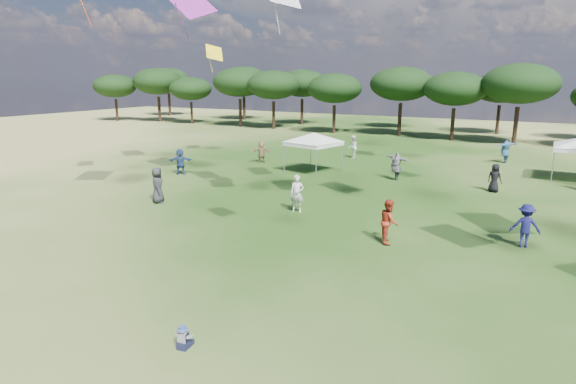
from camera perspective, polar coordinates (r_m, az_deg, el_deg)
name	(u,v)px	position (r m, az deg, el deg)	size (l,w,h in m)	color
tree_line	(513,86)	(53.77, 25.10, 11.34)	(108.78, 17.63, 7.77)	black
tent_left	(314,135)	(32.45, 3.06, 6.81)	(5.83, 5.83, 3.00)	gray
toddler	(184,338)	(12.40, -12.26, -16.56)	(0.42, 0.46, 0.59)	#161831
festival_crowd	(396,171)	(29.50, 12.70, 2.46)	(29.46, 23.20, 1.90)	navy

